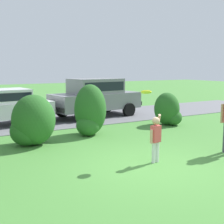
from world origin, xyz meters
The scene contains 9 objects.
ground_plane centered at (0.00, 0.00, 0.00)m, with size 80.00×80.00×0.00m, color #478438.
driveway_strip centered at (0.00, 7.66, 0.01)m, with size 28.00×4.40×0.02m, color slate.
shrub_centre_left centered at (-1.97, 3.67, 0.73)m, with size 1.44×1.37×1.62m.
shrub_centre centered at (0.32, 4.11, 0.84)m, with size 1.20×1.24×1.86m.
shrub_centre_right centered at (4.10, 4.13, 0.63)m, with size 1.05×1.20×1.40m.
parked_sedan centered at (-2.07, 7.61, 0.85)m, with size 4.51×2.32×1.56m.
parked_suv centered at (2.44, 7.68, 1.08)m, with size 4.87×2.49×1.92m.
child_thrower centered at (0.27, 0.20, 0.72)m, with size 0.43×0.31×1.29m.
frisbee centered at (0.14, 0.46, 1.84)m, with size 0.29×0.28×0.15m.
Camera 1 is at (-4.71, -5.96, 2.49)m, focal length 49.45 mm.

